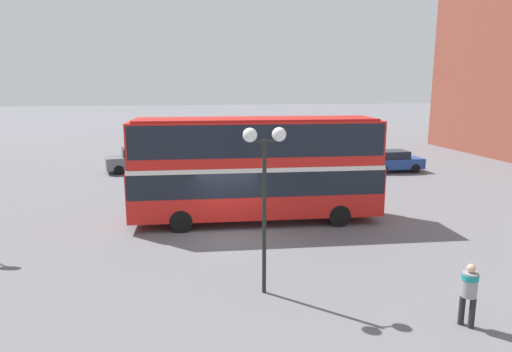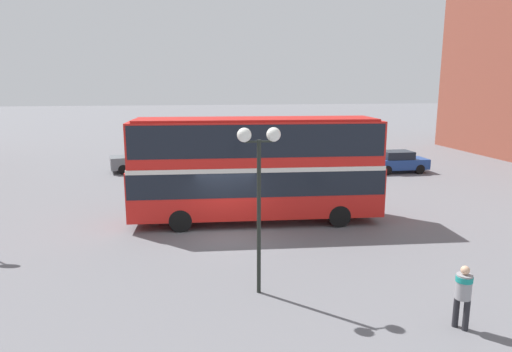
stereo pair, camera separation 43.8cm
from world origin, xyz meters
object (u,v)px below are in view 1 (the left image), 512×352
at_px(parked_car_kerb_far, 394,161).
at_px(street_lamp_twin_globe, 264,162).
at_px(pedestrian_foreground, 469,288).
at_px(parked_car_kerb_near, 137,160).
at_px(double_decker_bus, 256,164).

xyz_separation_m(parked_car_kerb_far, street_lamp_twin_globe, (-12.98, -17.23, 3.22)).
distance_m(pedestrian_foreground, parked_car_kerb_near, 25.48).
xyz_separation_m(double_decker_bus, parked_car_kerb_near, (-6.18, 13.43, -1.84)).
xyz_separation_m(parked_car_kerb_near, street_lamp_twin_globe, (5.08, -20.61, 3.14)).
distance_m(double_decker_bus, street_lamp_twin_globe, 7.38).
bearing_deg(double_decker_bus, parked_car_kerb_near, 118.32).
distance_m(double_decker_bus, parked_car_kerb_near, 14.90).
relative_size(double_decker_bus, street_lamp_twin_globe, 2.26).
height_order(pedestrian_foreground, street_lamp_twin_globe, street_lamp_twin_globe).
height_order(double_decker_bus, pedestrian_foreground, double_decker_bus).
distance_m(parked_car_kerb_near, street_lamp_twin_globe, 21.46).
distance_m(parked_car_kerb_near, parked_car_kerb_far, 18.38).
relative_size(parked_car_kerb_near, parked_car_kerb_far, 1.12).
distance_m(double_decker_bus, parked_car_kerb_far, 15.69).
distance_m(parked_car_kerb_far, street_lamp_twin_globe, 21.82).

